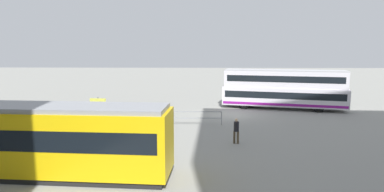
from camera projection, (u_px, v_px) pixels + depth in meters
The scene contains 7 objects.
ground_plane at pixel (231, 114), 29.00m from camera, with size 160.00×160.00×0.00m, color gray.
double_decker_bus at pixel (283, 89), 31.51m from camera, with size 11.96×5.23×3.84m.
tram_yellow at pixel (2, 138), 14.83m from camera, with size 15.81×3.44×3.26m.
pedestrian_near_railing at pixel (160, 118), 22.70m from camera, with size 0.36×0.36×1.73m.
pedestrian_crossing at pixel (236, 129), 19.75m from camera, with size 0.36×0.36×1.58m.
pedestrian_railing at pixel (174, 116), 24.67m from camera, with size 7.38×0.29×1.08m.
info_sign at pixel (98, 106), 23.83m from camera, with size 1.22×0.17×2.29m.
Camera 1 is at (2.75, 28.58, 5.67)m, focal length 30.12 mm.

